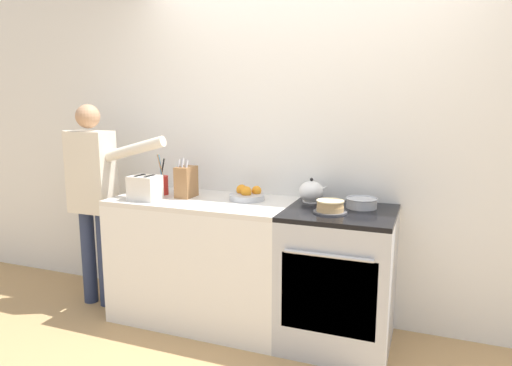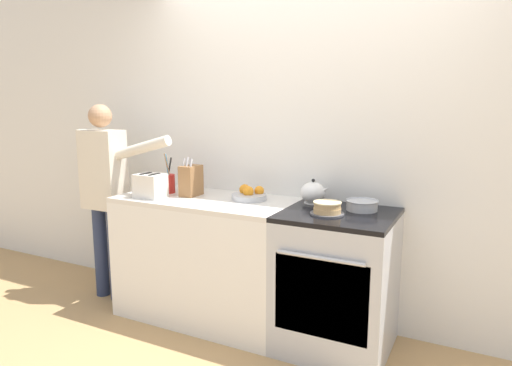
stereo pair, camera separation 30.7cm
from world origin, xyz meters
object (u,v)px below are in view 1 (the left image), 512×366
stove_range (338,278)px  person_baker (93,188)px  utensil_crock (162,184)px  tea_kettle (312,192)px  fruit_bowl (247,195)px  knife_block (186,182)px  mixing_bowl (362,203)px  layer_cake (330,207)px  toaster (145,188)px

stove_range → person_baker: size_ratio=0.58×
utensil_crock → person_baker: person_baker is taller
tea_kettle → person_baker: 1.69m
fruit_bowl → person_baker: person_baker is taller
tea_kettle → utensil_crock: utensil_crock is taller
stove_range → person_baker: bearing=-177.6°
utensil_crock → fruit_bowl: (0.67, 0.06, -0.04)m
knife_block → stove_range: bearing=-1.2°
mixing_bowl → knife_block: 1.27m
layer_cake → utensil_crock: (-1.31, 0.11, 0.04)m
layer_cake → person_baker: person_baker is taller
fruit_bowl → person_baker: (-1.22, -0.18, -0.00)m
tea_kettle → mixing_bowl: size_ratio=1.01×
layer_cake → stove_range: bearing=56.1°
mixing_bowl → utensil_crock: 1.48m
toaster → stove_range: bearing=7.0°
knife_block → fruit_bowl: knife_block is taller
knife_block → fruit_bowl: size_ratio=1.17×
utensil_crock → person_baker: 0.56m
layer_cake → tea_kettle: tea_kettle is taller
stove_range → utensil_crock: utensil_crock is taller
layer_cake → tea_kettle: (-0.19, 0.26, 0.04)m
utensil_crock → fruit_bowl: utensil_crock is taller
stove_range → fruit_bowl: size_ratio=3.63×
stove_range → mixing_bowl: bearing=48.1°
knife_block → person_baker: bearing=-172.2°
knife_block → layer_cake: bearing=-5.3°
toaster → person_baker: size_ratio=0.14×
layer_cake → toaster: (-1.32, -0.09, 0.05)m
knife_block → toaster: (-0.23, -0.19, -0.03)m
tea_kettle → mixing_bowl: bearing=-9.7°
layer_cake → utensil_crock: 1.31m
tea_kettle → knife_block: 0.92m
stove_range → toaster: toaster is taller
stove_range → utensil_crock: bearing=178.5°
fruit_bowl → toaster: 0.73m
person_baker → layer_cake: bearing=11.8°
knife_block → person_baker: (-0.76, -0.11, -0.08)m
mixing_bowl → utensil_crock: (-1.47, -0.09, 0.04)m
tea_kettle → knife_block: size_ratio=0.72×
fruit_bowl → stove_range: bearing=-8.1°
stove_range → fruit_bowl: bearing=171.9°
mixing_bowl → person_baker: bearing=-174.1°
stove_range → layer_cake: size_ratio=4.27×
tea_kettle → mixing_bowl: tea_kettle is taller
mixing_bowl → toaster: 1.52m
stove_range → mixing_bowl: (0.12, 0.13, 0.49)m
stove_range → tea_kettle: (-0.24, 0.19, 0.53)m
stove_range → person_baker: (-1.91, -0.08, 0.49)m
mixing_bowl → layer_cake: bearing=-129.2°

